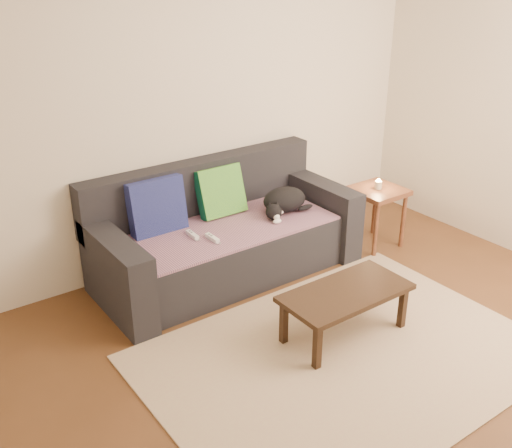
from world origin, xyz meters
The scene contains 13 objects.
ground centered at (0.00, 0.00, 0.00)m, with size 4.50×4.50×0.00m, color brown.
back_wall centered at (0.00, 2.00, 1.30)m, with size 4.50×0.04×2.60m, color beige.
sofa centered at (0.00, 1.57, 0.31)m, with size 2.10×0.94×0.87m.
throw_blanket centered at (0.00, 1.48, 0.43)m, with size 1.66×0.74×0.02m, color #492D54.
cushion_navy centered at (-0.49, 1.74, 0.63)m, with size 0.44×0.11×0.44m, color #131854.
cushion_green centered at (0.09, 1.74, 0.63)m, with size 0.40×0.10×0.40m, color #0D5434.
cat centered at (0.52, 1.46, 0.54)m, with size 0.47×0.34×0.20m.
wii_remote_a centered at (-0.33, 1.49, 0.46)m, with size 0.15×0.04×0.03m, color white.
wii_remote_b centered at (-0.24, 1.35, 0.46)m, with size 0.15×0.04×0.03m, color white.
side_table centered at (1.35, 1.21, 0.44)m, with size 0.43×0.43×0.53m.
candle centered at (1.35, 1.21, 0.57)m, with size 0.06×0.06×0.09m.
rug centered at (0.00, 0.15, 0.01)m, with size 2.50×1.80×0.01m, color tan.
coffee_table centered at (0.17, 0.34, 0.31)m, with size 0.88×0.44×0.35m.
Camera 1 is at (-2.32, -2.08, 2.40)m, focal length 42.00 mm.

